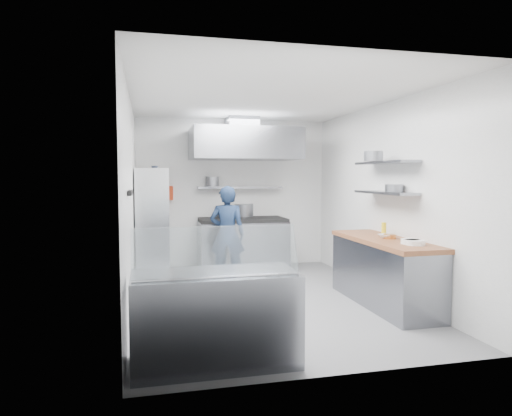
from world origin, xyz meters
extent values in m
plane|color=slate|center=(0.00, 0.00, 0.00)|extent=(5.00, 5.00, 0.00)
plane|color=silver|center=(0.00, 0.00, 2.80)|extent=(5.00, 5.00, 0.00)
cube|color=white|center=(0.00, 2.50, 1.40)|extent=(3.60, 2.80, 0.02)
cube|color=white|center=(0.00, -2.50, 1.40)|extent=(3.60, 2.80, 0.02)
cube|color=white|center=(-1.80, 0.00, 1.40)|extent=(2.80, 5.00, 0.02)
cube|color=white|center=(1.80, 0.00, 1.40)|extent=(2.80, 5.00, 0.02)
cube|color=gray|center=(0.10, 2.10, 0.45)|extent=(1.60, 0.80, 0.90)
cube|color=black|center=(0.10, 2.10, 0.93)|extent=(1.57, 0.78, 0.06)
cylinder|color=slate|center=(-0.22, 2.49, 1.06)|extent=(0.28, 0.28, 0.20)
cylinder|color=slate|center=(0.19, 2.43, 1.08)|extent=(0.36, 0.36, 0.24)
cube|color=gray|center=(0.10, 2.34, 1.52)|extent=(1.60, 0.30, 0.04)
cylinder|color=slate|center=(-0.41, 2.40, 1.63)|extent=(0.24, 0.24, 0.18)
cube|color=gray|center=(0.10, 1.93, 2.30)|extent=(1.90, 1.15, 0.55)
cube|color=slate|center=(0.10, 2.15, 2.68)|extent=(0.55, 0.55, 0.24)
cube|color=#B32C0E|center=(-1.25, 2.44, 1.42)|extent=(0.22, 0.10, 0.26)
imported|color=#122038|center=(-0.33, 1.23, 0.79)|extent=(0.66, 0.53, 1.58)
cube|color=silver|center=(-1.53, 1.27, 0.93)|extent=(0.50, 0.90, 1.85)
cube|color=white|center=(-1.53, 1.09, 0.80)|extent=(0.14, 0.18, 0.16)
cube|color=yellow|center=(-1.53, 1.37, 1.30)|extent=(0.16, 0.20, 0.18)
cylinder|color=black|center=(-1.48, 1.12, 1.80)|extent=(0.10, 0.10, 0.18)
cube|color=black|center=(-1.78, -0.90, 1.55)|extent=(0.04, 0.55, 0.05)
cube|color=gray|center=(1.48, -0.60, 0.42)|extent=(0.62, 2.00, 0.84)
cube|color=brown|center=(1.48, -0.60, 0.87)|extent=(0.65, 2.04, 0.06)
cylinder|color=white|center=(1.54, -1.12, 0.93)|extent=(0.22, 0.22, 0.06)
cylinder|color=white|center=(1.55, -1.21, 0.93)|extent=(0.24, 0.24, 0.06)
cylinder|color=#B87134|center=(1.54, -0.64, 0.93)|extent=(0.17, 0.17, 0.06)
cylinder|color=yellow|center=(1.64, -0.29, 0.99)|extent=(0.07, 0.07, 0.18)
imported|color=white|center=(1.53, -0.59, 0.93)|extent=(0.27, 0.27, 0.05)
cube|color=gray|center=(1.64, -0.30, 1.50)|extent=(0.30, 1.30, 0.04)
cube|color=gray|center=(1.64, -0.30, 1.92)|extent=(0.30, 1.30, 0.04)
cylinder|color=slate|center=(1.66, -0.50, 1.57)|extent=(0.24, 0.24, 0.10)
cylinder|color=slate|center=(1.50, -0.21, 2.01)|extent=(0.27, 0.27, 0.14)
cube|color=gray|center=(-1.00, -2.00, 0.42)|extent=(1.50, 0.70, 0.85)
cube|color=silver|center=(-1.00, -2.12, 1.07)|extent=(1.47, 0.19, 0.42)
camera|label=1|loc=(-1.58, -6.09, 1.73)|focal=32.00mm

